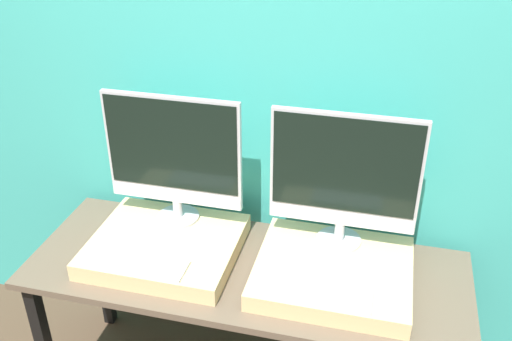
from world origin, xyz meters
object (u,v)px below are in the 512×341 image
Objects in this scene: keyboard_left at (146,265)px; keyboard_right at (327,295)px; monitor_right at (344,176)px; monitor_left at (173,155)px.

keyboard_right is (0.69, 0.00, 0.00)m from keyboard_left.
keyboard_left is 0.83m from monitor_right.
monitor_right is (0.69, 0.34, 0.30)m from keyboard_left.
monitor_left is 1.00× the size of monitor_right.
keyboard_left is (0.00, -0.34, -0.30)m from monitor_left.
monitor_right is 0.45m from keyboard_right.
monitor_left is at bearing 90.00° from keyboard_left.
keyboard_right is (-0.00, -0.34, -0.30)m from monitor_right.
keyboard_left is at bearing 180.00° from keyboard_right.
monitor_right is 1.82× the size of keyboard_right.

